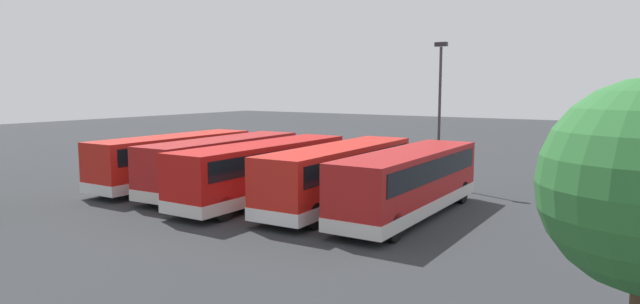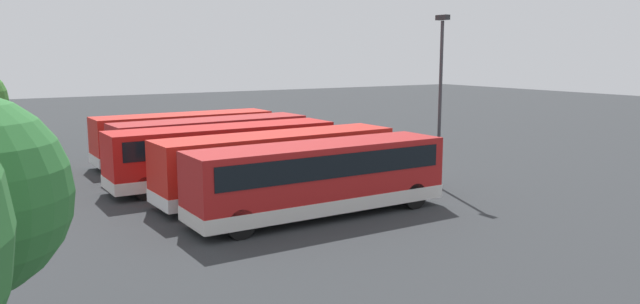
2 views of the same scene
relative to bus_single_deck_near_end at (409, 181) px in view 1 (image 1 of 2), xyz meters
name	(u,v)px [view 1 (image 1 of 2)]	position (x,y,z in m)	size (l,w,h in m)	color
ground_plane	(360,175)	(7.27, -8.70, -1.62)	(140.00, 140.00, 0.00)	#2D3033
bus_single_deck_near_end	(409,181)	(0.00, 0.00, 0.00)	(2.73, 10.94, 2.95)	#A51919
bus_single_deck_second	(340,174)	(3.62, -0.03, 0.00)	(3.00, 11.35, 2.95)	red
bus_single_deck_third	(264,169)	(7.48, 0.95, 0.00)	(2.66, 11.37, 2.95)	#B71411
bus_single_deck_fourth	(223,163)	(10.90, 0.27, 0.00)	(3.10, 10.89, 2.95)	#A51919
bus_single_deck_fifth	(174,159)	(14.50, 0.55, 0.00)	(2.74, 10.53, 2.95)	red
car_hatchback_silver	(335,159)	(10.27, -10.40, -0.92)	(2.03, 4.38, 1.43)	#A5D14C
lamp_post_tall	(440,103)	(1.61, -7.79, 3.20)	(0.70, 0.30, 8.28)	#38383D
waste_bin_yellow	(286,164)	(12.60, -7.73, -1.15)	(0.60, 0.60, 0.95)	#197F33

